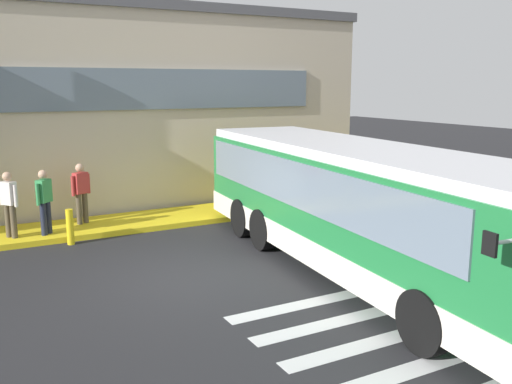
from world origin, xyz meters
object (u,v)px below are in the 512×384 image
passenger_by_doorway (44,199)px  passenger_at_curb_edge (81,190)px  passenger_near_column (9,201)px  bus_main_foreground (357,210)px  safety_bollard_yellow (70,227)px

passenger_by_doorway → passenger_at_curb_edge: 1.27m
passenger_near_column → passenger_at_curb_edge: (1.86, 0.62, 0.00)m
bus_main_foreground → passenger_near_column: bus_main_foreground is taller
passenger_by_doorway → passenger_at_curb_edge: size_ratio=1.00×
bus_main_foreground → safety_bollard_yellow: 7.11m
bus_main_foreground → passenger_by_doorway: bus_main_foreground is taller
passenger_near_column → safety_bollard_yellow: passenger_near_column is taller
bus_main_foreground → passenger_by_doorway: (-5.49, 5.66, -0.25)m
passenger_near_column → bus_main_foreground: bearing=-42.4°
passenger_at_curb_edge → safety_bollard_yellow: bearing=-112.1°
passenger_at_curb_edge → safety_bollard_yellow: passenger_at_curb_edge is taller
passenger_near_column → passenger_by_doorway: size_ratio=1.00×
passenger_near_column → passenger_by_doorway: 0.82m
bus_main_foreground → passenger_at_curb_edge: size_ratio=6.82×
passenger_near_column → passenger_at_curb_edge: size_ratio=1.00×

